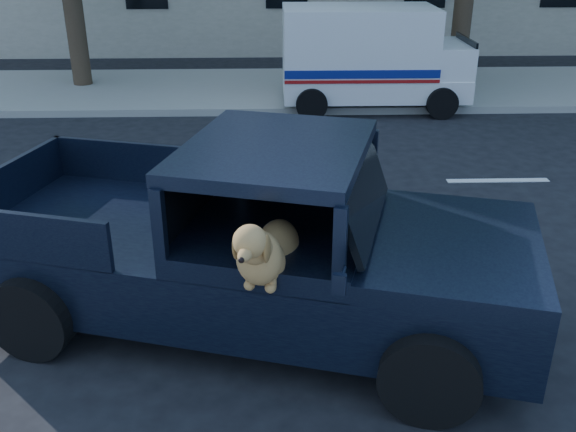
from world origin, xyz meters
name	(u,v)px	position (x,y,z in m)	size (l,w,h in m)	color
ground	(232,303)	(0.00, 0.00, 0.00)	(120.00, 120.00, 0.00)	black
far_sidewalk	(250,90)	(0.00, 9.20, 0.07)	(60.00, 4.00, 0.15)	gray
lane_stripes	(371,182)	(2.00, 3.40, 0.01)	(21.60, 0.14, 0.01)	silver
pickup_truck	(242,264)	(0.14, -0.31, 0.64)	(5.66, 3.44, 1.90)	black
mail_truck	(370,65)	(2.59, 7.76, 0.92)	(3.86, 1.98, 2.11)	silver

